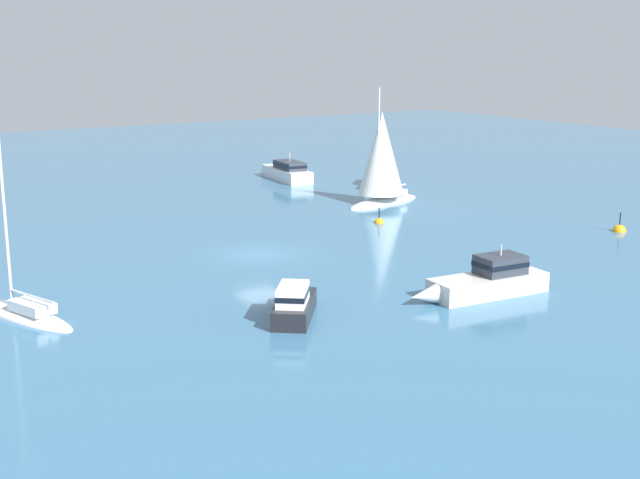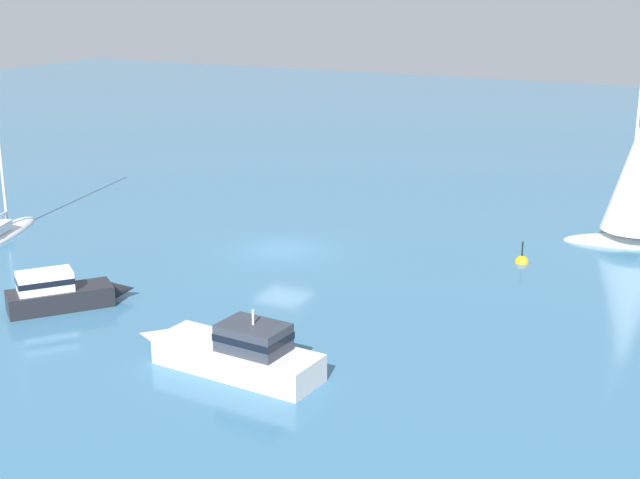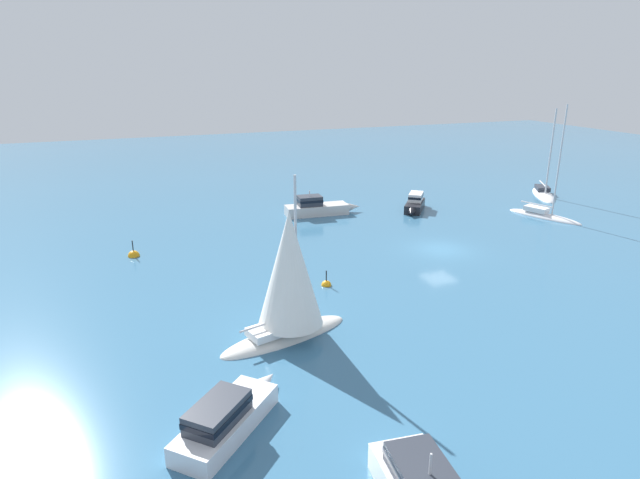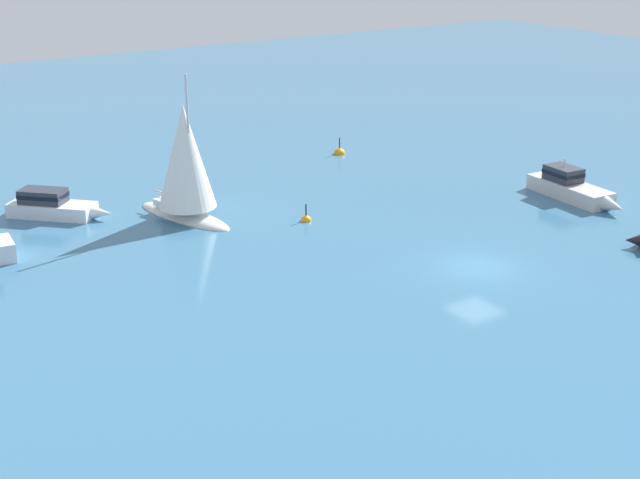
{
  "view_description": "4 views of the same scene",
  "coord_description": "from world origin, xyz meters",
  "px_view_note": "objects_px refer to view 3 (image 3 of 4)",
  "views": [
    {
      "loc": [
        23.04,
        43.02,
        12.15
      ],
      "look_at": [
        -0.56,
        5.78,
        1.96
      ],
      "focal_mm": 48.08,
      "sensor_mm": 36.0,
      "label": 1
    },
    {
      "loc": [
        -21.14,
        37.55,
        13.34
      ],
      "look_at": [
        -1.73,
        -0.73,
        0.61
      ],
      "focal_mm": 50.29,
      "sensor_mm": 36.0,
      "label": 2
    },
    {
      "loc": [
        -23.46,
        -34.04,
        14.1
      ],
      "look_at": [
        -9.31,
        2.7,
        1.1
      ],
      "focal_mm": 29.91,
      "sensor_mm": 36.0,
      "label": 3
    },
    {
      "loc": [
        32.07,
        -31.31,
        17.85
      ],
      "look_at": [
        -4.31,
        -7.09,
        1.67
      ],
      "focal_mm": 50.71,
      "sensor_mm": 36.0,
      "label": 4
    }
  ],
  "objects_px": {
    "mooring_buoy": "(326,285)",
    "sloop_1": "(544,215)",
    "motor_cruiser": "(318,207)",
    "sloop": "(543,194)",
    "cabin_cruiser_1": "(227,416)",
    "channel_buoy": "(134,256)",
    "ketch": "(289,281)",
    "cabin_cruiser": "(415,204)"
  },
  "relations": [
    {
      "from": "mooring_buoy",
      "to": "sloop",
      "type": "bearing_deg",
      "value": 25.03
    },
    {
      "from": "sloop_1",
      "to": "channel_buoy",
      "type": "height_order",
      "value": "sloop_1"
    },
    {
      "from": "cabin_cruiser_1",
      "to": "ketch",
      "type": "xyz_separation_m",
      "value": [
        4.8,
        6.69,
        2.52
      ]
    },
    {
      "from": "sloop_1",
      "to": "mooring_buoy",
      "type": "xyz_separation_m",
      "value": [
        -25.85,
        -8.01,
        -0.18
      ]
    },
    {
      "from": "sloop",
      "to": "cabin_cruiser_1",
      "type": "bearing_deg",
      "value": -24.85
    },
    {
      "from": "motor_cruiser",
      "to": "mooring_buoy",
      "type": "distance_m",
      "value": 17.73
    },
    {
      "from": "sloop",
      "to": "channel_buoy",
      "type": "bearing_deg",
      "value": -52.51
    },
    {
      "from": "channel_buoy",
      "to": "mooring_buoy",
      "type": "distance_m",
      "value": 15.86
    },
    {
      "from": "motor_cruiser",
      "to": "ketch",
      "type": "xyz_separation_m",
      "value": [
        -10.21,
        -22.47,
        2.5
      ]
    },
    {
      "from": "sloop",
      "to": "channel_buoy",
      "type": "distance_m",
      "value": 44.42
    },
    {
      "from": "motor_cruiser",
      "to": "mooring_buoy",
      "type": "bearing_deg",
      "value": -104.76
    },
    {
      "from": "cabin_cruiser",
      "to": "motor_cruiser",
      "type": "xyz_separation_m",
      "value": [
        -9.72,
        2.01,
        0.04
      ]
    },
    {
      "from": "cabin_cruiser_1",
      "to": "sloop",
      "type": "bearing_deg",
      "value": -11.55
    },
    {
      "from": "sloop",
      "to": "cabin_cruiser",
      "type": "bearing_deg",
      "value": -56.94
    },
    {
      "from": "sloop",
      "to": "channel_buoy",
      "type": "xyz_separation_m",
      "value": [
        -44.19,
        -4.51,
        -0.16
      ]
    },
    {
      "from": "ketch",
      "to": "cabin_cruiser_1",
      "type": "bearing_deg",
      "value": -140.66
    },
    {
      "from": "sloop",
      "to": "ketch",
      "type": "xyz_separation_m",
      "value": [
        -36.85,
        -20.87,
        3.06
      ]
    },
    {
      "from": "sloop_1",
      "to": "ketch",
      "type": "relative_size",
      "value": 1.19
    },
    {
      "from": "motor_cruiser",
      "to": "cabin_cruiser",
      "type": "bearing_deg",
      "value": -7.37
    },
    {
      "from": "motor_cruiser",
      "to": "cabin_cruiser_1",
      "type": "xyz_separation_m",
      "value": [
        -15.01,
        -29.16,
        -0.02
      ]
    },
    {
      "from": "cabin_cruiser",
      "to": "sloop",
      "type": "xyz_separation_m",
      "value": [
        16.93,
        0.41,
        -0.52
      ]
    },
    {
      "from": "mooring_buoy",
      "to": "sloop_1",
      "type": "bearing_deg",
      "value": 17.22
    },
    {
      "from": "cabin_cruiser",
      "to": "sloop_1",
      "type": "relative_size",
      "value": 0.44
    },
    {
      "from": "sloop",
      "to": "sloop_1",
      "type": "bearing_deg",
      "value": -11.03
    },
    {
      "from": "cabin_cruiser_1",
      "to": "mooring_buoy",
      "type": "xyz_separation_m",
      "value": [
        9.22,
        12.41,
        -0.7
      ]
    },
    {
      "from": "sloop_1",
      "to": "ketch",
      "type": "bearing_deg",
      "value": -85.09
    },
    {
      "from": "sloop",
      "to": "ketch",
      "type": "relative_size",
      "value": 1.08
    },
    {
      "from": "cabin_cruiser_1",
      "to": "sloop_1",
      "type": "xyz_separation_m",
      "value": [
        35.07,
        20.42,
        -0.52
      ]
    },
    {
      "from": "sloop_1",
      "to": "channel_buoy",
      "type": "xyz_separation_m",
      "value": [
        -37.61,
        2.63,
        -0.18
      ]
    },
    {
      "from": "motor_cruiser",
      "to": "sloop",
      "type": "relative_size",
      "value": 0.76
    },
    {
      "from": "channel_buoy",
      "to": "mooring_buoy",
      "type": "xyz_separation_m",
      "value": [
        11.76,
        -10.64,
        0.0
      ]
    },
    {
      "from": "sloop",
      "to": "cabin_cruiser_1",
      "type": "relative_size",
      "value": 1.81
    },
    {
      "from": "sloop_1",
      "to": "mooring_buoy",
      "type": "distance_m",
      "value": 27.06
    },
    {
      "from": "cabin_cruiser",
      "to": "channel_buoy",
      "type": "distance_m",
      "value": 27.58
    },
    {
      "from": "cabin_cruiser",
      "to": "channel_buoy",
      "type": "relative_size",
      "value": 2.84
    },
    {
      "from": "ketch",
      "to": "channel_buoy",
      "type": "xyz_separation_m",
      "value": [
        -7.34,
        16.36,
        -3.23
      ]
    },
    {
      "from": "motor_cruiser",
      "to": "sloop_1",
      "type": "bearing_deg",
      "value": -19.21
    },
    {
      "from": "motor_cruiser",
      "to": "cabin_cruiser_1",
      "type": "distance_m",
      "value": 32.79
    },
    {
      "from": "mooring_buoy",
      "to": "motor_cruiser",
      "type": "bearing_deg",
      "value": 70.93
    },
    {
      "from": "sloop",
      "to": "sloop_1",
      "type": "distance_m",
      "value": 9.71
    },
    {
      "from": "cabin_cruiser",
      "to": "sloop_1",
      "type": "height_order",
      "value": "sloop_1"
    },
    {
      "from": "mooring_buoy",
      "to": "cabin_cruiser",
      "type": "bearing_deg",
      "value": 43.54
    }
  ]
}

